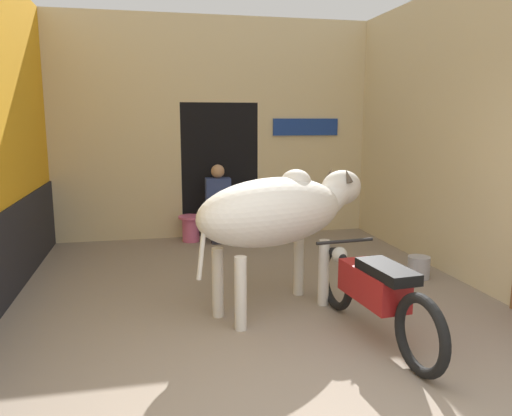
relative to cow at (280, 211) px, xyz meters
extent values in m
cube|color=black|center=(-2.67, 0.67, -0.51)|extent=(0.03, 5.20, 0.96)
cube|color=beige|center=(-0.19, 3.36, 1.78)|extent=(4.96, 0.18, 1.30)
cube|color=beige|center=(-1.70, 3.36, 0.07)|extent=(1.95, 0.18, 2.12)
cube|color=beige|center=(1.39, 3.36, 0.07)|extent=(1.79, 0.18, 2.12)
cube|color=black|center=(-0.12, 3.72, 0.07)|extent=(1.22, 0.90, 2.12)
cube|color=navy|center=(1.28, 3.25, 0.75)|extent=(1.09, 0.03, 0.27)
cube|color=beige|center=(2.38, 0.67, 0.72)|extent=(0.18, 5.20, 3.42)
ellipsoid|color=silver|center=(-0.09, -0.04, 0.01)|extent=(1.78, 1.31, 0.65)
ellipsoid|color=silver|center=(0.18, 0.08, 0.27)|extent=(0.39, 0.38, 0.24)
cylinder|color=silver|center=(0.60, 0.27, 0.06)|extent=(0.52, 0.46, 0.43)
ellipsoid|color=silver|center=(0.76, 0.34, 0.16)|extent=(0.59, 0.50, 0.37)
cylinder|color=silver|center=(-0.80, -0.36, -0.21)|extent=(0.13, 0.09, 0.61)
cylinder|color=silver|center=(0.30, 0.34, -0.65)|extent=(0.11, 0.11, 0.68)
cylinder|color=silver|center=(0.46, 0.00, -0.65)|extent=(0.11, 0.11, 0.68)
cylinder|color=silver|center=(-0.63, -0.08, -0.65)|extent=(0.11, 0.11, 0.68)
cylinder|color=silver|center=(-0.47, -0.42, -0.65)|extent=(0.11, 0.11, 0.68)
cone|color=#473D33|center=(0.66, 0.44, 0.30)|extent=(0.12, 0.14, 0.16)
cone|color=#473D33|center=(0.77, 0.21, 0.30)|extent=(0.12, 0.14, 0.16)
torus|color=black|center=(0.66, -1.50, -0.67)|extent=(0.14, 0.63, 0.62)
torus|color=black|center=(0.54, -0.13, -0.67)|extent=(0.14, 0.63, 0.62)
cube|color=maroon|center=(0.60, -0.82, -0.51)|extent=(0.35, 0.77, 0.28)
cube|color=black|center=(0.62, -1.02, -0.33)|extent=(0.31, 0.62, 0.09)
cylinder|color=black|center=(0.55, -0.28, -0.26)|extent=(0.58, 0.08, 0.03)
sphere|color=silver|center=(0.55, -0.19, -0.41)|extent=(0.15, 0.15, 0.15)
cube|color=#282833|center=(-0.21, 2.75, -0.79)|extent=(0.26, 0.14, 0.40)
cube|color=#282833|center=(-0.21, 2.84, -0.54)|extent=(0.26, 0.32, 0.11)
cube|color=navy|center=(-0.21, 2.91, -0.27)|extent=(0.38, 0.20, 0.53)
sphere|color=tan|center=(-0.21, 2.91, 0.10)|extent=(0.20, 0.20, 0.20)
cylinder|color=#DB6093|center=(-0.63, 2.97, -0.80)|extent=(0.26, 0.26, 0.36)
cylinder|color=#DB6093|center=(-0.63, 2.97, -0.60)|extent=(0.37, 0.37, 0.04)
cylinder|color=#A8A8B2|center=(1.86, 0.59, -0.86)|extent=(0.26, 0.26, 0.26)
camera|label=1|loc=(-1.23, -4.57, 0.87)|focal=35.00mm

